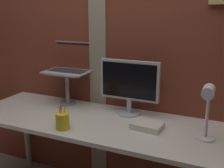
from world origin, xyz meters
The scene contains 8 objects.
brick_wall_back centered at (0.00, 0.36, 1.19)m, with size 3.73×0.16×2.38m.
desk centered at (0.02, -0.03, 0.67)m, with size 2.08×0.65×0.74m.
monitor centered at (0.11, 0.18, 0.98)m, with size 0.45×0.18×0.41m.
laptop_stand centered at (-0.43, 0.18, 0.92)m, with size 0.28×0.22×0.27m.
laptop centered at (-0.43, 0.25, 1.08)m, with size 0.36×0.30×0.24m.
desk_lamp centered at (0.68, -0.08, 0.97)m, with size 0.12×0.20×0.36m.
pen_cup centered at (-0.20, -0.26, 0.80)m, with size 0.09×0.09×0.17m.
paper_clutter_stack centered at (0.32, -0.03, 0.76)m, with size 0.20×0.14×0.04m, color silver.
Camera 1 is at (0.78, -1.65, 1.51)m, focal length 43.85 mm.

